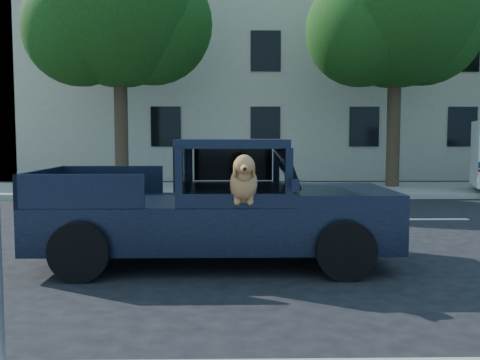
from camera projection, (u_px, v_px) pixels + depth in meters
The scene contains 7 objects.
ground at pixel (257, 255), 8.22m from camera, with size 120.00×120.00×0.00m, color black.
far_sidewalk at pixel (243, 190), 17.38m from camera, with size 60.00×4.00×0.15m, color gray.
lane_stripes at pixel (341, 220), 11.64m from camera, with size 21.60×0.14×0.01m, color silver, non-canonical shape.
street_tree_left at pixel (120, 15), 17.27m from camera, with size 6.00×5.20×8.60m.
street_tree_mid at pixel (397, 17), 17.43m from camera, with size 6.00×5.20×8.60m.
building_main at pixel (305, 77), 24.35m from camera, with size 26.00×6.00×9.00m, color beige.
pickup_truck at pixel (210, 221), 7.65m from camera, with size 4.98×2.54×1.78m.
Camera 1 is at (-0.41, -8.09, 1.82)m, focal length 40.00 mm.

